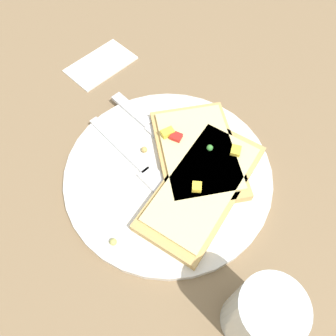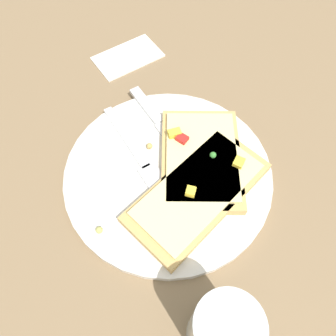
{
  "view_description": "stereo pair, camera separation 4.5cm",
  "coord_description": "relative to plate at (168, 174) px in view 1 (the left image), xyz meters",
  "views": [
    {
      "loc": [
        0.16,
        0.16,
        0.41
      ],
      "look_at": [
        0.0,
        0.0,
        0.02
      ],
      "focal_mm": 35.0,
      "sensor_mm": 36.0,
      "label": 1
    },
    {
      "loc": [
        0.13,
        0.19,
        0.41
      ],
      "look_at": [
        0.0,
        0.0,
        0.02
      ],
      "focal_mm": 35.0,
      "sensor_mm": 36.0,
      "label": 2
    }
  ],
  "objects": [
    {
      "name": "ground_plane",
      "position": [
        0.0,
        0.0,
        -0.01
      ],
      "size": [
        4.0,
        4.0,
        0.0
      ],
      "primitive_type": "plane",
      "color": "#7F6647"
    },
    {
      "name": "plate",
      "position": [
        0.0,
        0.0,
        0.0
      ],
      "size": [
        0.29,
        0.29,
        0.01
      ],
      "color": "silver",
      "rests_on": "ground"
    },
    {
      "name": "fork",
      "position": [
        0.02,
        -0.03,
        0.01
      ],
      "size": [
        0.03,
        0.2,
        0.01
      ],
      "rotation": [
        0.0,
        0.0,
        7.81
      ],
      "color": "silver",
      "rests_on": "plate"
    },
    {
      "name": "knife",
      "position": [
        -0.04,
        -0.07,
        0.01
      ],
      "size": [
        0.02,
        0.22,
        0.01
      ],
      "rotation": [
        0.0,
        0.0,
        7.82
      ],
      "color": "silver",
      "rests_on": "plate"
    },
    {
      "name": "pizza_slice_main",
      "position": [
        -0.01,
        0.05,
        0.02
      ],
      "size": [
        0.22,
        0.13,
        0.03
      ],
      "rotation": [
        0.0,
        0.0,
        3.35
      ],
      "color": "tan",
      "rests_on": "plate"
    },
    {
      "name": "pizza_slice_corner",
      "position": [
        -0.05,
        0.01,
        0.02
      ],
      "size": [
        0.18,
        0.2,
        0.03
      ],
      "rotation": [
        0.0,
        0.0,
        4.11
      ],
      "color": "tan",
      "rests_on": "plate"
    },
    {
      "name": "crumb_scatter",
      "position": [
        0.04,
        0.01,
        0.01
      ],
      "size": [
        0.13,
        0.09,
        0.01
      ],
      "color": "#A9874F",
      "rests_on": "plate"
    },
    {
      "name": "drinking_glass",
      "position": [
        0.07,
        0.2,
        0.05
      ],
      "size": [
        0.06,
        0.06,
        0.11
      ],
      "color": "silver",
      "rests_on": "ground"
    },
    {
      "name": "napkin",
      "position": [
        -0.08,
        -0.25,
        -0.0
      ],
      "size": [
        0.12,
        0.07,
        0.01
      ],
      "color": "white",
      "rests_on": "ground"
    }
  ]
}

